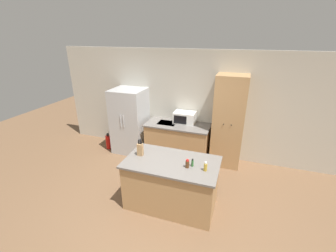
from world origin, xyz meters
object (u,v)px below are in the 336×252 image
refrigerator (130,121)px  knife_block (140,149)px  pantry_cabinet (228,122)px  fire_extinguisher (108,142)px  spice_bottle_tall_dark (187,164)px  spice_bottle_short_red (192,163)px  microwave (185,118)px  spice_bottle_amber_oil (205,167)px

refrigerator → knife_block: 1.96m
pantry_cabinet → fire_extinguisher: bearing=-175.1°
spice_bottle_tall_dark → spice_bottle_short_red: (0.07, 0.07, -0.01)m
spice_bottle_tall_dark → spice_bottle_short_red: spice_bottle_tall_dark is taller
microwave → fire_extinguisher: microwave is taller
knife_block → spice_bottle_amber_oil: size_ratio=2.06×
spice_bottle_tall_dark → spice_bottle_amber_oil: size_ratio=0.94×
knife_block → spice_bottle_amber_oil: bearing=-5.5°
spice_bottle_short_red → microwave: bearing=108.9°
microwave → spice_bottle_tall_dark: microwave is taller
pantry_cabinet → spice_bottle_amber_oil: pantry_cabinet is taller
refrigerator → pantry_cabinet: (2.44, 0.11, 0.24)m
knife_block → pantry_cabinet: bearing=51.7°
spice_bottle_amber_oil → microwave: bearing=114.1°
refrigerator → microwave: size_ratio=3.22×
refrigerator → fire_extinguisher: (-0.61, -0.16, -0.63)m
spice_bottle_amber_oil → fire_extinguisher: spice_bottle_amber_oil is taller
pantry_cabinet → refrigerator: bearing=-177.5°
microwave → knife_block: 1.83m
refrigerator → microwave: bearing=6.8°
knife_block → fire_extinguisher: 2.39m
spice_bottle_tall_dark → fire_extinguisher: size_ratio=0.34×
refrigerator → spice_bottle_tall_dark: size_ratio=11.19×
pantry_cabinet → microwave: 1.04m
pantry_cabinet → spice_bottle_tall_dark: bearing=-104.4°
spice_bottle_amber_oil → refrigerator: bearing=142.4°
pantry_cabinet → fire_extinguisher: (-3.06, -0.26, -0.87)m
fire_extinguisher → microwave: bearing=9.2°
spice_bottle_tall_dark → spice_bottle_amber_oil: spice_bottle_amber_oil is taller
refrigerator → microwave: refrigerator is taller
spice_bottle_tall_dark → refrigerator: bearing=138.5°
pantry_cabinet → knife_block: bearing=-128.3°
refrigerator → pantry_cabinet: 2.46m
refrigerator → spice_bottle_short_red: bearing=-39.4°
knife_block → spice_bottle_amber_oil: knife_block is taller
refrigerator → fire_extinguisher: bearing=-165.6°
microwave → knife_block: (-0.33, -1.80, -0.01)m
pantry_cabinet → spice_bottle_amber_oil: (-0.18, -1.85, -0.09)m
microwave → fire_extinguisher: size_ratio=1.17×
refrigerator → spice_bottle_tall_dark: (1.97, -1.74, 0.14)m
spice_bottle_short_red → spice_bottle_amber_oil: bearing=-15.6°
microwave → knife_block: bearing=-100.4°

